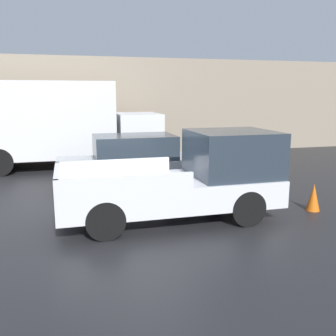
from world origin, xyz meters
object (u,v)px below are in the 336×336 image
object	(u,v)px
pickup_truck	(190,178)
delivery_truck	(50,122)
car	(132,162)
traffic_cone	(313,197)

from	to	relation	value
pickup_truck	delivery_truck	bearing A→B (deg)	114.75
pickup_truck	car	distance (m)	3.26
car	traffic_cone	bearing A→B (deg)	-40.98
delivery_truck	traffic_cone	size ratio (longest dim) A/B	11.51
pickup_truck	traffic_cone	xyz separation A→B (m)	(3.16, -0.32, -0.61)
car	traffic_cone	xyz separation A→B (m)	(3.99, -3.47, -0.48)
pickup_truck	car	size ratio (longest dim) A/B	1.14
delivery_truck	car	bearing A→B (deg)	-58.45
pickup_truck	car	world-z (taller)	pickup_truck
car	traffic_cone	distance (m)	5.31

